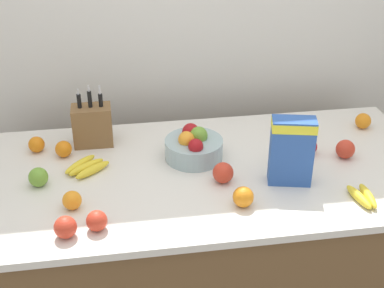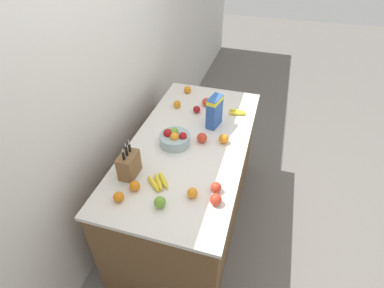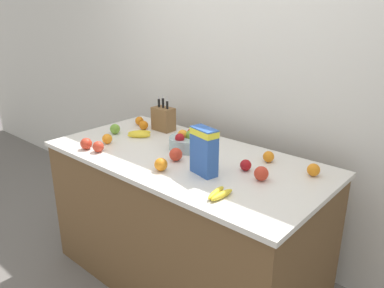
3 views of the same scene
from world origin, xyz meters
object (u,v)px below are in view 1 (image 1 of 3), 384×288
orange_back_center (37,144)px  fruit_bowl (194,146)px  apple_rightmost (38,177)px  orange_by_cereal (72,200)px  cereal_box (292,148)px  apple_middle (65,227)px  apple_rear (345,149)px  orange_front_left (64,149)px  apple_leftmost (223,173)px  orange_mid_right (243,197)px  apple_near_bananas (309,147)px  banana_bunch_left (363,196)px  knife_block (92,125)px  banana_bunch_right (86,167)px  orange_near_bowl (301,125)px  apple_by_knife_block (97,221)px  orange_front_right (363,121)px

orange_back_center → fruit_bowl: bearing=-13.1°
apple_rightmost → orange_by_cereal: 0.22m
cereal_box → apple_middle: size_ratio=3.51×
cereal_box → orange_by_cereal: (-0.83, -0.05, -0.11)m
apple_rear → orange_front_left: (-1.17, 0.19, -0.00)m
apple_leftmost → orange_mid_right: (0.04, -0.17, -0.00)m
orange_mid_right → orange_front_left: orange_mid_right is taller
apple_near_bananas → orange_back_center: 1.16m
orange_front_left → apple_rightmost: bearing=-111.6°
banana_bunch_left → apple_leftmost: apple_leftmost is taller
cereal_box → apple_near_bananas: (0.15, 0.20, -0.12)m
knife_block → apple_rightmost: bearing=-124.2°
cereal_box → apple_rightmost: size_ratio=3.59×
banana_bunch_right → orange_near_bowl: bearing=11.3°
apple_rightmost → orange_by_cereal: bearing=-52.1°
apple_rear → orange_mid_right: (-0.50, -0.27, -0.00)m
banana_bunch_left → orange_near_bowl: size_ratio=2.30×
orange_by_cereal → orange_back_center: bearing=110.7°
apple_near_bananas → apple_middle: size_ratio=0.86×
fruit_bowl → apple_by_knife_block: bearing=-133.3°
apple_middle → orange_mid_right: 0.63m
banana_bunch_left → apple_by_knife_block: 0.97m
orange_by_cereal → cereal_box: bearing=3.5°
orange_front_left → orange_front_right: size_ratio=0.97×
orange_back_center → banana_bunch_left: bearing=-24.4°
knife_block → orange_near_bowl: bearing=-1.9°
apple_rightmost → orange_back_center: (-0.03, 0.27, -0.00)m
apple_rear → apple_by_knife_block: 1.08m
fruit_bowl → orange_front_right: fruit_bowl is taller
orange_front_left → knife_block: bearing=37.1°
cereal_box → apple_leftmost: cereal_box is taller
apple_by_knife_block → orange_back_center: apple_by_knife_block is taller
cereal_box → orange_front_right: 0.62m
orange_front_left → orange_back_center: 0.13m
orange_near_bowl → orange_front_right: size_ratio=0.96×
apple_rear → apple_leftmost: (-0.54, -0.10, 0.00)m
orange_mid_right → apple_rightmost: bearing=161.5°
apple_near_bananas → orange_near_bowl: (0.03, 0.20, 0.00)m
apple_by_knife_block → apple_middle: bearing=-168.0°
cereal_box → orange_front_right: (0.48, 0.38, -0.11)m
apple_near_bananas → orange_back_center: size_ratio=0.96×
apple_by_knife_block → banana_bunch_right: bearing=96.3°
banana_bunch_left → orange_by_cereal: bearing=173.8°
banana_bunch_left → apple_middle: size_ratio=2.05×
apple_leftmost → orange_mid_right: apple_leftmost is taller
knife_block → orange_by_cereal: (-0.07, -0.48, -0.06)m
orange_front_right → banana_bunch_right: bearing=-171.8°
orange_front_left → orange_back_center: orange_front_left is taller
apple_rear → orange_mid_right: 0.57m
knife_block → banana_bunch_left: size_ratio=1.74×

